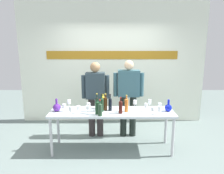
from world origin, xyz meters
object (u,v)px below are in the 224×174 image
Objects in this scene: decanter_blue_right at (168,107)px; wine_glass_right_5 at (152,109)px; wine_bottle_3 at (103,101)px; wine_glass_right_3 at (146,106)px; wine_bottle_0 at (97,102)px; decanter_blue_left at (57,107)px; wine_bottle_5 at (126,105)px; wine_glass_right_2 at (159,109)px; wine_bottle_7 at (121,106)px; wine_glass_left_2 at (71,109)px; wine_bottle_8 at (102,104)px; presenter_left at (96,95)px; wine_bottle_2 at (97,107)px; wine_glass_right_1 at (135,102)px; wine_bottle_1 at (110,104)px; wine_glass_right_0 at (160,105)px; display_table at (112,114)px; wine_glass_right_4 at (150,102)px; wine_glass_left_4 at (69,102)px; wine_bottle_4 at (100,109)px; wine_bottle_6 at (105,103)px; presenter_right at (128,93)px; wine_glass_left_1 at (64,106)px; wine_glass_left_3 at (88,108)px.

wine_glass_right_5 is at bearing -149.11° from decanter_blue_right.
wine_glass_right_3 is (0.80, -0.19, -0.03)m from wine_bottle_3.
decanter_blue_left is at bearing -168.19° from wine_bottle_0.
wine_bottle_5 reaches higher than wine_glass_right_2.
wine_bottle_7 reaches higher than wine_glass_left_2.
wine_bottle_3 is at bearing 16.29° from wine_bottle_0.
wine_bottle_8 is (0.83, -0.01, 0.06)m from decanter_blue_left.
decanter_blue_right is 0.78m from wine_bottle_5.
wine_glass_right_2 is 0.98× the size of wine_glass_right_5.
presenter_left is 5.38× the size of wine_bottle_7.
wine_bottle_2 is (-1.31, -0.16, 0.06)m from decanter_blue_right.
wine_glass_right_1 is 0.28m from wine_glass_right_3.
wine_bottle_1 is 0.25m from wine_bottle_7.
display_table is at bearing -177.62° from wine_glass_right_0.
wine_bottle_7 is at bearing -42.96° from wine_bottle_3.
display_table is at bearing 19.09° from wine_glass_left_2.
wine_bottle_7 is 0.68m from wine_glass_right_4.
wine_glass_right_4 is (1.03, 0.07, -0.01)m from wine_bottle_0.
wine_glass_left_4 is (-0.67, 0.05, -0.02)m from wine_bottle_3.
wine_bottle_1 is 0.16m from wine_bottle_8.
wine_glass_right_2 is 0.42m from wine_glass_right_4.
display_table is 1.03m from decanter_blue_left.
wine_bottle_4 is at bearing -145.80° from wine_glass_right_1.
wine_glass_left_2 is (-0.51, 0.00, -0.00)m from wine_bottle_4.
wine_glass_right_0 is 0.30m from wine_glass_right_5.
wine_bottle_5 is 0.99× the size of wine_bottle_6.
wine_glass_right_3 is (0.75, -0.07, -0.03)m from wine_bottle_6.
wine_bottle_0 is 2.05× the size of wine_glass_right_2.
wine_bottle_5 is 2.15× the size of wine_glass_right_2.
wine_bottle_4 is (-0.56, -0.87, -0.06)m from presenter_right.
presenter_right is 9.82× the size of wine_glass_left_2.
wine_glass_left_1 is 1.51m from wine_glass_right_3.
wine_glass_right_1 is at bearing 17.88° from wine_bottle_8.
wine_glass_left_4 is at bearing 104.23° from wine_glass_left_2.
wine_bottle_6 is 2.02× the size of wine_glass_right_1.
wine_bottle_7 is 0.76m from wine_glass_right_0.
wine_bottle_0 is 1.06m from wine_glass_right_5.
wine_glass_right_0 is at bearing 12.24° from wine_bottle_7.
presenter_right reaches higher than wine_bottle_4.
wine_glass_right_1 is at bearing 47.45° from wine_bottle_7.
wine_glass_right_0 is (1.33, 0.16, -0.00)m from wine_glass_left_3.
presenter_left is (-1.39, 0.63, 0.08)m from decanter_blue_right.
wine_glass_left_3 is 1.28m from wine_glass_right_2.
wine_glass_right_1 reaches higher than wine_glass_left_3.
wine_glass_left_3 reaches higher than display_table.
decanter_blue_right reaches higher than wine_glass_right_3.
wine_glass_left_3 is at bearing -13.43° from wine_glass_left_1.
wine_bottle_5 is 1.05× the size of wine_bottle_7.
wine_glass_right_2 is (1.01, -0.37, -0.03)m from wine_bottle_3.
wine_bottle_6 is (0.90, 0.06, 0.06)m from decanter_blue_left.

